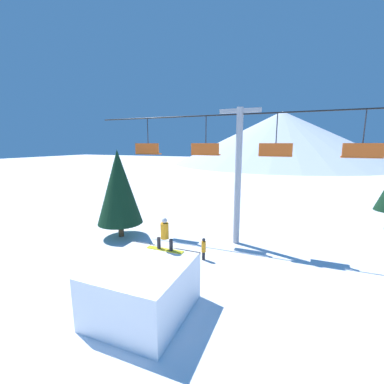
{
  "coord_description": "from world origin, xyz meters",
  "views": [
    {
      "loc": [
        5.05,
        -6.54,
        6.17
      ],
      "look_at": [
        0.18,
        5.46,
        3.73
      ],
      "focal_mm": 24.0,
      "sensor_mm": 36.0,
      "label": 1
    }
  ],
  "objects_px": {
    "snow_ramp": "(143,289)",
    "snowboarder": "(165,234)",
    "pine_tree_near": "(119,187)",
    "distant_skier": "(204,248)"
  },
  "relations": [
    {
      "from": "snowboarder",
      "to": "distant_skier",
      "type": "bearing_deg",
      "value": 83.68
    },
    {
      "from": "snowboarder",
      "to": "pine_tree_near",
      "type": "relative_size",
      "value": 0.27
    },
    {
      "from": "snow_ramp",
      "to": "snowboarder",
      "type": "height_order",
      "value": "snowboarder"
    },
    {
      "from": "snowboarder",
      "to": "distant_skier",
      "type": "relative_size",
      "value": 1.3
    },
    {
      "from": "distant_skier",
      "to": "snow_ramp",
      "type": "bearing_deg",
      "value": -96.57
    },
    {
      "from": "snowboarder",
      "to": "snow_ramp",
      "type": "bearing_deg",
      "value": -97.21
    },
    {
      "from": "snow_ramp",
      "to": "snowboarder",
      "type": "distance_m",
      "value": 2.16
    },
    {
      "from": "snow_ramp",
      "to": "pine_tree_near",
      "type": "height_order",
      "value": "pine_tree_near"
    },
    {
      "from": "snow_ramp",
      "to": "snowboarder",
      "type": "relative_size",
      "value": 2.2
    },
    {
      "from": "pine_tree_near",
      "to": "distant_skier",
      "type": "xyz_separation_m",
      "value": [
        6.37,
        -1.28,
        -2.72
      ]
    }
  ]
}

